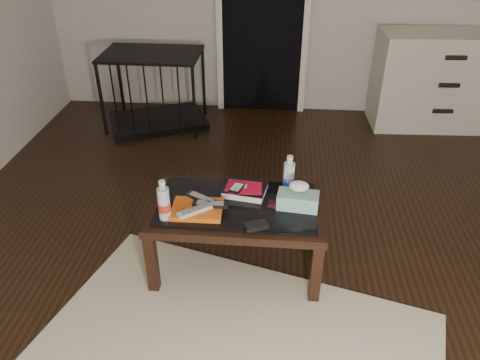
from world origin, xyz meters
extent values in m
plane|color=black|center=(0.00, 0.00, 0.00)|extent=(5.00, 5.00, 0.00)
cube|color=black|center=(-0.40, 2.47, 1.00)|extent=(0.80, 0.05, 2.00)
cube|color=silver|center=(-0.82, 2.44, 1.00)|extent=(0.06, 0.04, 2.04)
cube|color=silver|center=(0.02, 2.44, 1.00)|extent=(0.06, 0.04, 2.04)
cube|color=black|center=(-0.88, -0.23, 0.20)|extent=(0.06, 0.06, 0.40)
cube|color=black|center=(0.04, -0.23, 0.20)|extent=(0.06, 0.06, 0.40)
cube|color=black|center=(-0.88, 0.29, 0.20)|extent=(0.06, 0.06, 0.40)
cube|color=black|center=(0.04, 0.29, 0.20)|extent=(0.06, 0.06, 0.40)
cube|color=black|center=(-0.42, 0.03, 0.43)|extent=(1.00, 0.60, 0.05)
cube|color=black|center=(-0.42, 0.03, 0.46)|extent=(0.90, 0.50, 0.01)
cube|color=beige|center=(1.30, 2.23, 0.45)|extent=(1.22, 0.55, 0.90)
cylinder|color=black|center=(1.30, 1.97, 0.25)|extent=(0.18, 0.05, 0.04)
cylinder|color=black|center=(1.30, 1.97, 0.50)|extent=(0.18, 0.05, 0.04)
cylinder|color=black|center=(1.30, 1.97, 0.75)|extent=(0.18, 0.05, 0.04)
cube|color=black|center=(-1.40, 2.00, 0.03)|extent=(1.06, 0.90, 0.06)
cube|color=black|center=(-1.40, 2.00, 0.70)|extent=(1.06, 0.90, 0.02)
cube|color=black|center=(-1.83, 1.72, 0.35)|extent=(0.03, 0.03, 0.70)
cube|color=black|center=(-0.97, 1.72, 0.35)|extent=(0.03, 0.03, 0.70)
cube|color=black|center=(-1.83, 2.28, 0.35)|extent=(0.03, 0.03, 0.70)
cube|color=black|center=(-0.97, 2.28, 0.35)|extent=(0.03, 0.03, 0.70)
cube|color=#D65614|center=(-0.64, -0.07, 0.48)|extent=(0.28, 0.22, 0.03)
cube|color=#BAB9BF|center=(-0.64, -0.12, 0.50)|extent=(0.19, 0.16, 0.02)
cube|color=black|center=(-0.56, -0.05, 0.50)|extent=(0.20, 0.05, 0.02)
cube|color=black|center=(-0.62, 0.00, 0.50)|extent=(0.20, 0.14, 0.02)
cube|color=black|center=(-0.39, 0.14, 0.48)|extent=(0.28, 0.24, 0.05)
cube|color=red|center=(-0.40, 0.13, 0.51)|extent=(0.20, 0.15, 0.01)
cube|color=black|center=(-0.43, 0.10, 0.52)|extent=(0.09, 0.12, 0.02)
cube|color=black|center=(-0.20, 0.02, 0.47)|extent=(0.10, 0.06, 0.02)
cube|color=black|center=(-0.30, -0.18, 0.47)|extent=(0.14, 0.11, 0.02)
cylinder|color=#B4B9BF|center=(-0.80, -0.14, 0.58)|extent=(0.08, 0.08, 0.24)
cylinder|color=silver|center=(-0.13, 0.18, 0.58)|extent=(0.07, 0.07, 0.24)
cube|color=teal|center=(-0.08, 0.02, 0.51)|extent=(0.24, 0.15, 0.09)
camera|label=1|loc=(-0.21, -2.16, 2.00)|focal=35.00mm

